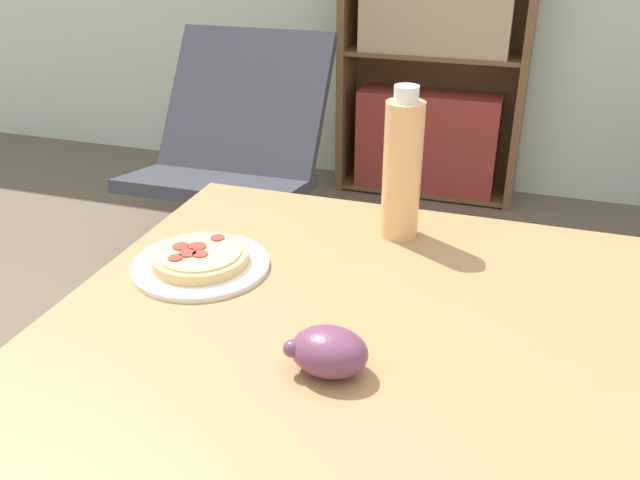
{
  "coord_description": "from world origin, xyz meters",
  "views": [
    {
      "loc": [
        0.29,
        -0.82,
        1.35
      ],
      "look_at": [
        -0.05,
        0.2,
        0.81
      ],
      "focal_mm": 38.0,
      "sensor_mm": 36.0,
      "label": 1
    }
  ],
  "objects_px": {
    "bookshelf": "(433,67)",
    "lounge_chair_near": "(234,189)",
    "pizza_on_plate": "(200,261)",
    "grape_bunch": "(329,351)",
    "drink_bottle": "(402,168)"
  },
  "relations": [
    {
      "from": "pizza_on_plate",
      "to": "grape_bunch",
      "type": "bearing_deg",
      "value": -34.83
    },
    {
      "from": "pizza_on_plate",
      "to": "drink_bottle",
      "type": "relative_size",
      "value": 0.84
    },
    {
      "from": "pizza_on_plate",
      "to": "grape_bunch",
      "type": "distance_m",
      "value": 0.38
    },
    {
      "from": "drink_bottle",
      "to": "bookshelf",
      "type": "distance_m",
      "value": 2.1
    },
    {
      "from": "grape_bunch",
      "to": "lounge_chair_near",
      "type": "relative_size",
      "value": 0.13
    },
    {
      "from": "pizza_on_plate",
      "to": "lounge_chair_near",
      "type": "height_order",
      "value": "lounge_chair_near"
    },
    {
      "from": "grape_bunch",
      "to": "lounge_chair_near",
      "type": "distance_m",
      "value": 1.93
    },
    {
      "from": "drink_bottle",
      "to": "bookshelf",
      "type": "xyz_separation_m",
      "value": [
        -0.27,
        2.07,
        -0.25
      ]
    },
    {
      "from": "lounge_chair_near",
      "to": "grape_bunch",
      "type": "bearing_deg",
      "value": -61.59
    },
    {
      "from": "drink_bottle",
      "to": "pizza_on_plate",
      "type": "bearing_deg",
      "value": -141.4
    },
    {
      "from": "bookshelf",
      "to": "lounge_chair_near",
      "type": "bearing_deg",
      "value": -125.08
    },
    {
      "from": "bookshelf",
      "to": "drink_bottle",
      "type": "bearing_deg",
      "value": -82.54
    },
    {
      "from": "drink_bottle",
      "to": "bookshelf",
      "type": "bearing_deg",
      "value": 97.46
    },
    {
      "from": "grape_bunch",
      "to": "lounge_chair_near",
      "type": "xyz_separation_m",
      "value": [
        -0.92,
        1.62,
        -0.5
      ]
    },
    {
      "from": "grape_bunch",
      "to": "drink_bottle",
      "type": "relative_size",
      "value": 0.39
    }
  ]
}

